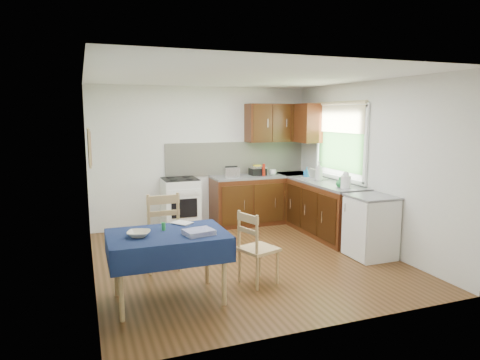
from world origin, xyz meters
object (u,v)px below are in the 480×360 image
object	(u,v)px
chair_far	(162,229)
dish_rack	(314,178)
sandwich_press	(258,171)
dining_table	(168,243)
kettle	(346,181)
chair_near	(256,246)
toaster	(231,172)

from	to	relation	value
chair_far	dish_rack	bearing A→B (deg)	-160.70
chair_far	sandwich_press	xyz separation A→B (m)	(2.10, 1.82, 0.43)
dining_table	sandwich_press	bearing A→B (deg)	29.00
chair_far	kettle	size ratio (longest dim) A/B	4.06
chair_far	sandwich_press	size ratio (longest dim) A/B	3.76
dining_table	chair_far	distance (m)	0.98
chair_near	toaster	world-z (taller)	toaster
chair_far	sandwich_press	distance (m)	2.82
toaster	dish_rack	world-z (taller)	toaster
kettle	dish_rack	bearing A→B (deg)	89.05
dining_table	toaster	bearing A→B (deg)	35.64
toaster	dish_rack	size ratio (longest dim) A/B	0.69
chair_far	toaster	xyz separation A→B (m)	(1.55, 1.71, 0.45)
chair_far	dining_table	bearing A→B (deg)	83.35
chair_near	kettle	bearing A→B (deg)	-82.20
dish_rack	chair_far	bearing A→B (deg)	177.78
dining_table	kettle	xyz separation A→B (m)	(2.91, 1.03, 0.36)
chair_far	kettle	world-z (taller)	kettle
dining_table	chair_near	size ratio (longest dim) A/B	1.40
dish_rack	sandwich_press	bearing A→B (deg)	109.60
chair_near	dish_rack	bearing A→B (deg)	-63.74
dining_table	chair_near	xyz separation A→B (m)	(1.06, 0.09, -0.18)
dining_table	chair_far	xyz separation A→B (m)	(0.11, 0.97, -0.11)
toaster	chair_far	bearing A→B (deg)	-155.38
dining_table	sandwich_press	xyz separation A→B (m)	(2.21, 2.79, 0.33)
toaster	kettle	distance (m)	2.08
chair_near	toaster	size ratio (longest dim) A/B	3.32
chair_near	dining_table	bearing A→B (deg)	76.19
dining_table	chair_far	bearing A→B (deg)	61.02
sandwich_press	chair_far	bearing A→B (deg)	-146.55
dish_rack	kettle	distance (m)	0.95
chair_near	toaster	bearing A→B (deg)	-31.89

